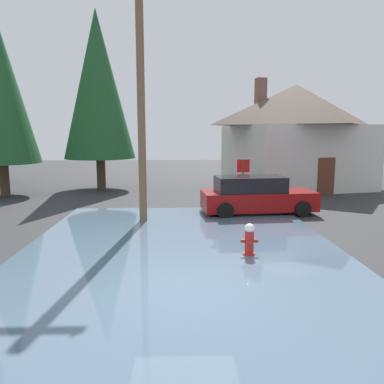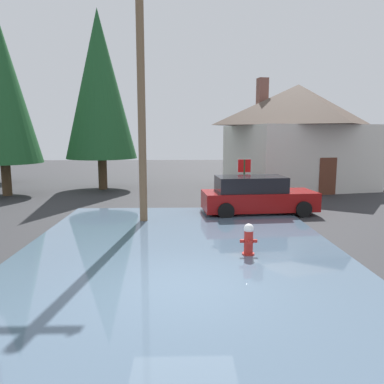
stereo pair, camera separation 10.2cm
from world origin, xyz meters
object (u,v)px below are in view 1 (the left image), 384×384
Objects in this scene: utility_pole at (141,84)px; pine_tree_short_left at (98,85)px; fire_hydrant at (249,241)px; house at (295,134)px; stop_sign_far at (243,171)px; parked_car at (256,196)px.

pine_tree_short_left is (-3.27, 8.62, 1.04)m from utility_pole.
house is (5.36, 13.60, 2.78)m from fire_hydrant.
stop_sign_far is 0.20× the size of pine_tree_short_left.
pine_tree_short_left is at bearing 152.89° from stop_sign_far.
house is (8.54, 9.54, -1.74)m from utility_pole.
utility_pole is at bearing -162.69° from parked_car.
stop_sign_far reaches higher than parked_car.
parked_car is 11.83m from pine_tree_short_left.
parked_car is at bearing 17.31° from utility_pole.
pine_tree_short_left reaches higher than fire_hydrant.
parked_car is (4.48, 1.40, -4.23)m from utility_pole.
pine_tree_short_left reaches higher than house.
pine_tree_short_left is (-7.77, 3.98, 4.57)m from stop_sign_far.
utility_pole is 4.70× the size of stop_sign_far.
stop_sign_far is 3.31m from parked_car.
pine_tree_short_left is at bearing 116.98° from fire_hydrant.
fire_hydrant is at bearing -98.64° from stop_sign_far.
house is at bearing 48.19° from utility_pole.
pine_tree_short_left is (-6.45, 12.68, 5.57)m from fire_hydrant.
utility_pole is at bearing -69.19° from pine_tree_short_left.
utility_pole is 7.36m from stop_sign_far.
stop_sign_far is 6.60m from house.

